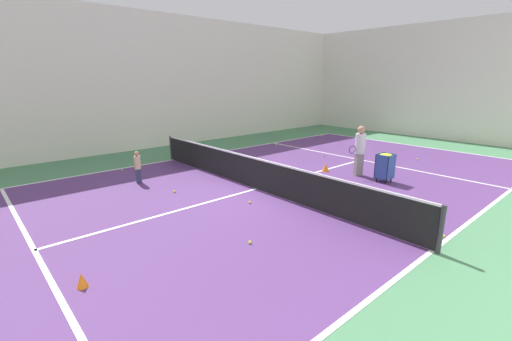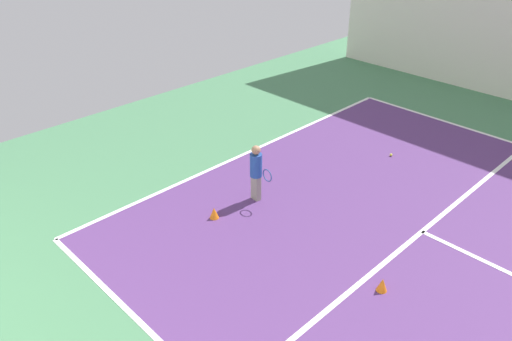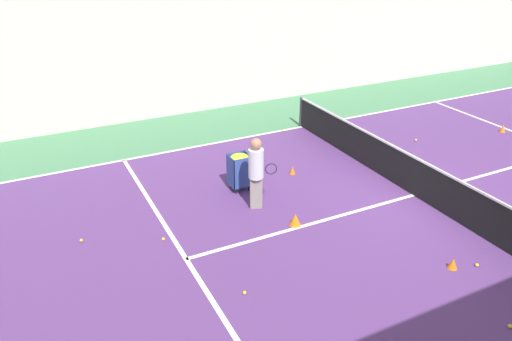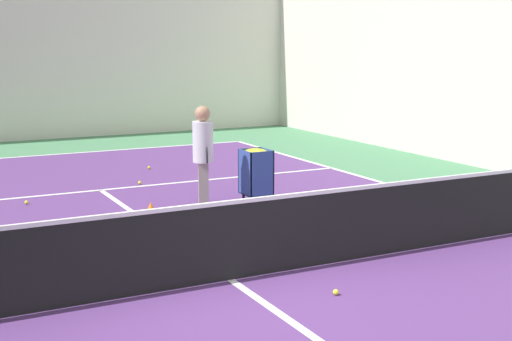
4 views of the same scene
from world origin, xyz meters
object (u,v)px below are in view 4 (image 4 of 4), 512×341
at_px(coach_at_net, 203,150).
at_px(training_cone_1, 311,214).
at_px(tennis_net, 232,240).
at_px(ball_cart, 256,165).

relative_size(coach_at_net, training_cone_1, 7.98).
height_order(tennis_net, ball_cart, tennis_net).
bearing_deg(tennis_net, ball_cart, 58.98).
distance_m(tennis_net, ball_cart, 4.36).
distance_m(coach_at_net, training_cone_1, 2.23).
height_order(tennis_net, coach_at_net, coach_at_net).
bearing_deg(tennis_net, training_cone_1, 41.17).
relative_size(coach_at_net, ball_cart, 1.83).
bearing_deg(tennis_net, coach_at_net, 71.85).
height_order(coach_at_net, training_cone_1, coach_at_net).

